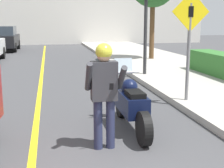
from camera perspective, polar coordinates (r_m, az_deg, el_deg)
name	(u,v)px	position (r m, az deg, el deg)	size (l,w,h in m)	color
road_center_line	(39,96)	(8.74, -13.16, -2.12)	(0.12, 36.00, 0.01)	yellow
motorcycle	(131,104)	(5.83, 3.50, -3.64)	(0.62, 2.20, 1.27)	black
person_biker	(104,86)	(4.81, -1.45, -0.32)	(0.59, 0.46, 1.68)	#282D4C
crossing_sign	(189,36)	(7.47, 13.97, 8.50)	(0.91, 0.08, 2.52)	slate
traffic_light	(146,6)	(11.08, 6.27, 13.91)	(0.26, 0.30, 3.35)	#2D2D30
parked_car_black	(4,38)	(22.80, -19.22, 7.89)	(1.88, 4.20, 1.68)	black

